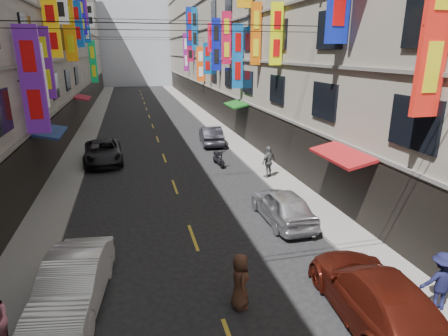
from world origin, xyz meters
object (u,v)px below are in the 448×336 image
car_left_far (103,152)px  car_right_mid (283,205)px  scooter_far_right (218,159)px  car_left_mid (73,284)px  car_right_far (211,135)px  pedestrian_crossing (240,281)px  car_right_near (376,296)px  pedestrian_rfar (269,162)px  pedestrian_rnear (441,281)px

car_left_far → car_right_mid: size_ratio=1.22×
scooter_far_right → car_left_mid: car_left_mid is taller
car_left_far → car_right_mid: 13.85m
car_right_far → pedestrian_crossing: (-3.39, -19.62, 0.11)m
car_left_mid → car_right_near: (8.00, -2.58, 0.02)m
car_left_mid → pedestrian_rfar: (9.40, 9.34, 0.29)m
car_right_mid → pedestrian_rnear: 6.88m
car_left_mid → car_left_far: (0.00, 15.18, -0.02)m
pedestrian_rnear → car_right_mid: bearing=-60.0°
pedestrian_rnear → pedestrian_crossing: (-5.33, 1.55, -0.15)m
car_right_near → pedestrian_rfar: (1.40, 11.91, 0.27)m
car_right_near → car_right_mid: (0.00, 6.46, -0.04)m
car_right_mid → pedestrian_rfar: pedestrian_rfar is taller
car_left_mid → car_right_far: 20.12m
scooter_far_right → car_right_near: 15.26m
car_right_mid → car_right_far: bearing=-90.8°
car_right_far → pedestrian_rfar: pedestrian_rfar is taller
car_left_far → pedestrian_crossing: pedestrian_crossing is taller
car_left_far → pedestrian_rnear: bearing=-64.5°
car_right_far → pedestrian_rfar: bearing=103.6°
car_left_mid → car_right_near: size_ratio=0.86×
car_left_far → pedestrian_rnear: 20.47m
car_left_mid → pedestrian_rnear: (9.93, -2.72, 0.24)m
car_right_mid → scooter_far_right: bearing=-85.7°
scooter_far_right → car_right_far: (0.77, 5.80, 0.28)m
scooter_far_right → car_left_far: bearing=-25.8°
pedestrian_rfar → pedestrian_crossing: pedestrian_rfar is taller
car_right_mid → pedestrian_crossing: pedestrian_crossing is taller
car_right_far → pedestrian_rfar: (1.40, -9.12, 0.31)m
car_left_far → car_right_near: size_ratio=0.99×
scooter_far_right → car_right_near: size_ratio=0.34×
car_right_near → pedestrian_crossing: 3.68m
car_right_far → pedestrian_crossing: 19.91m
pedestrian_rfar → pedestrian_crossing: bearing=35.1°
car_left_far → car_right_near: (8.00, -17.76, 0.04)m
car_right_mid → pedestrian_crossing: bearing=55.3°
car_right_mid → car_left_mid: bearing=25.1°
pedestrian_crossing → car_right_mid: bearing=-29.7°
car_right_mid → car_right_near: bearing=89.2°
pedestrian_rfar → pedestrian_crossing: size_ratio=1.09×
scooter_far_right → pedestrian_rnear: size_ratio=1.05×
car_right_near → pedestrian_crossing: bearing=-18.1°
car_left_mid → pedestrian_crossing: (4.61, -1.16, 0.09)m
car_right_near → car_right_mid: 6.46m
scooter_far_right → pedestrian_crossing: bearing=72.8°
car_left_far → pedestrian_rnear: (9.93, -17.90, 0.26)m
scooter_far_right → pedestrian_crossing: size_ratio=1.08×
pedestrian_rnear → car_left_far: bearing=-47.3°
car_left_mid → car_left_far: size_ratio=0.87×
car_left_far → pedestrian_rfar: (9.40, -5.85, 0.31)m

